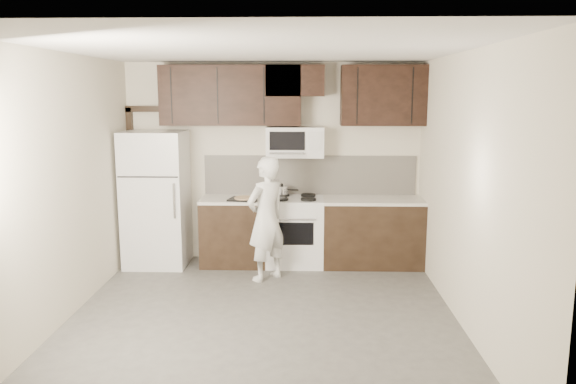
{
  "coord_description": "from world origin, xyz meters",
  "views": [
    {
      "loc": [
        0.42,
        -5.4,
        2.3
      ],
      "look_at": [
        0.24,
        0.9,
        1.18
      ],
      "focal_mm": 35.0,
      "sensor_mm": 36.0,
      "label": 1
    }
  ],
  "objects_px": {
    "refrigerator": "(156,199)",
    "person": "(266,219)",
    "stove": "(295,231)",
    "microwave": "(295,142)"
  },
  "relations": [
    {
      "from": "microwave",
      "to": "person",
      "type": "bearing_deg",
      "value": -114.13
    },
    {
      "from": "stove",
      "to": "refrigerator",
      "type": "height_order",
      "value": "refrigerator"
    },
    {
      "from": "refrigerator",
      "to": "person",
      "type": "xyz_separation_m",
      "value": [
        1.51,
        -0.59,
        -0.13
      ]
    },
    {
      "from": "microwave",
      "to": "refrigerator",
      "type": "xyz_separation_m",
      "value": [
        -1.85,
        -0.17,
        -0.75
      ]
    },
    {
      "from": "stove",
      "to": "refrigerator",
      "type": "relative_size",
      "value": 0.52
    },
    {
      "from": "stove",
      "to": "person",
      "type": "relative_size",
      "value": 0.61
    },
    {
      "from": "stove",
      "to": "microwave",
      "type": "distance_m",
      "value": 1.2
    },
    {
      "from": "stove",
      "to": "refrigerator",
      "type": "distance_m",
      "value": 1.9
    },
    {
      "from": "refrigerator",
      "to": "person",
      "type": "distance_m",
      "value": 1.63
    },
    {
      "from": "microwave",
      "to": "refrigerator",
      "type": "relative_size",
      "value": 0.42
    }
  ]
}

